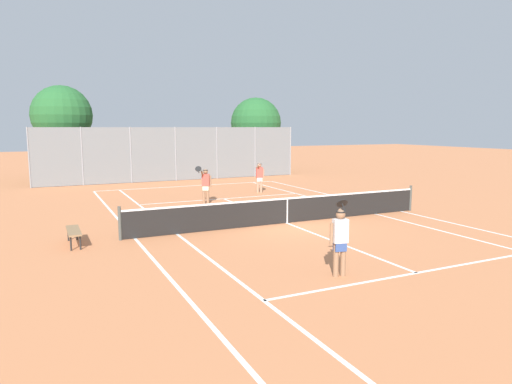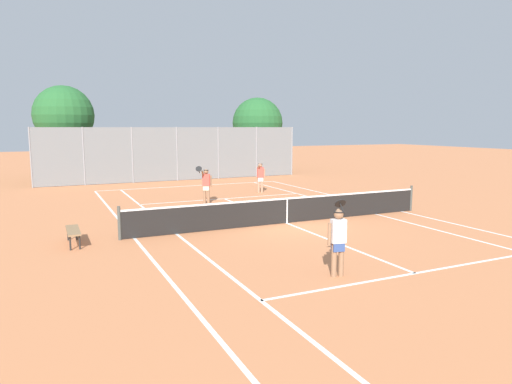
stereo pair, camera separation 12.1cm
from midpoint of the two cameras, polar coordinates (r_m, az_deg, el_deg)
name	(u,v)px [view 1 (the left image)]	position (r m, az deg, el deg)	size (l,w,h in m)	color
ground_plane	(287,223)	(16.82, 3.69, -3.91)	(120.00, 120.00, 0.00)	#CC7A4C
court_line_markings	(287,223)	(16.82, 3.69, -3.90)	(11.10, 23.90, 0.01)	white
tennis_net	(287,210)	(16.73, 3.71, -2.21)	(12.00, 0.10, 1.07)	#474C47
player_near_side	(340,238)	(10.89, 10.13, -5.67)	(0.77, 0.71, 1.77)	#936B4C
player_far_left	(206,184)	(21.02, -6.48, 1.03)	(0.87, 0.67, 1.77)	#936B4C
player_far_right	(260,176)	(24.44, 0.30, 2.03)	(0.51, 0.47, 1.60)	tan
loose_tennis_ball_1	(336,260)	(12.28, 9.68, -8.41)	(0.07, 0.07, 0.07)	#D1DB33
courtside_bench	(74,232)	(14.71, -22.05, -4.62)	(0.36, 1.50, 0.47)	olive
back_fence	(176,154)	(30.43, -10.12, 4.70)	(17.36, 0.08, 3.52)	gray
tree_behind_left	(62,117)	(32.85, -23.22, 8.58)	(3.85, 3.85, 6.20)	brown
tree_behind_right	(255,124)	(36.17, -0.19, 8.49)	(3.95, 3.95, 5.80)	brown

